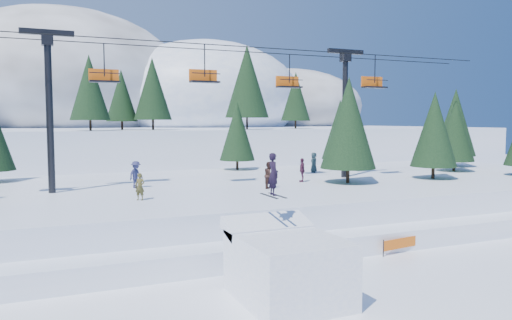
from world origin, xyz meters
name	(u,v)px	position (x,y,z in m)	size (l,w,h in m)	color
ground	(317,306)	(0.00, 0.00, 0.00)	(160.00, 160.00, 0.00)	white
mid_shelf	(189,203)	(0.00, 18.00, 1.25)	(70.00, 22.00, 2.50)	white
berm	(241,245)	(0.00, 8.00, 0.55)	(70.00, 6.00, 1.10)	white
mountain_ridge	(69,105)	(-5.08, 73.36, 9.64)	(119.00, 60.00, 26.46)	white
jump_kicker	(287,265)	(-0.73, 1.17, 1.39)	(3.77, 5.13, 5.77)	white
chairlift	(199,89)	(0.80, 18.05, 9.32)	(46.00, 3.21, 10.28)	black
conifer_stand	(179,124)	(-0.64, 17.98, 6.84)	(61.53, 17.81, 10.01)	black
distant_skiers	(181,174)	(-0.72, 17.37, 3.40)	(30.95, 10.40, 1.85)	#481F36
banner_near	(402,243)	(8.11, 4.88, 0.54)	(2.83, 0.45, 0.90)	black
banner_far	(441,235)	(11.36, 5.43, 0.54)	(2.78, 0.72, 0.90)	black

